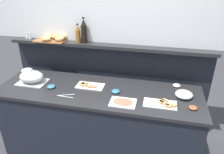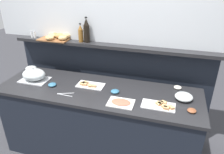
# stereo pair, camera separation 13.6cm
# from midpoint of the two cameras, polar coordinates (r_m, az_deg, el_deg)

# --- Properties ---
(ground_plane) EXTENTS (12.00, 12.00, 0.00)m
(ground_plane) POSITION_cam_midpoint_polar(r_m,az_deg,el_deg) (3.42, -1.60, -11.91)
(ground_plane) COLOR #38383D
(buffet_counter) EXTENTS (2.31, 0.73, 0.91)m
(buffet_counter) POSITION_cam_midpoint_polar(r_m,az_deg,el_deg) (2.69, -4.95, -11.94)
(buffet_counter) COLOR black
(buffet_counter) RESTS_ON ground_plane
(back_ledge_unit) EXTENTS (2.59, 0.22, 1.30)m
(back_ledge_unit) POSITION_cam_midpoint_polar(r_m,az_deg,el_deg) (3.00, -2.05, -2.29)
(back_ledge_unit) COLOR black
(back_ledge_unit) RESTS_ON ground_plane
(sandwich_platter_rear) EXTENTS (0.33, 0.17, 0.04)m
(sandwich_platter_rear) POSITION_cam_midpoint_polar(r_m,az_deg,el_deg) (2.21, 11.44, -6.97)
(sandwich_platter_rear) COLOR white
(sandwich_platter_rear) RESTS_ON buffet_counter
(sandwich_platter_front) EXTENTS (0.32, 0.17, 0.04)m
(sandwich_platter_front) POSITION_cam_midpoint_polar(r_m,az_deg,el_deg) (2.52, -7.76, -2.28)
(sandwich_platter_front) COLOR white
(sandwich_platter_front) RESTS_ON buffet_counter
(cold_cuts_platter) EXTENTS (0.26, 0.19, 0.02)m
(cold_cuts_platter) POSITION_cam_midpoint_polar(r_m,az_deg,el_deg) (2.20, 1.12, -6.72)
(cold_cuts_platter) COLOR white
(cold_cuts_platter) RESTS_ON buffet_counter
(serving_cloche) EXTENTS (0.34, 0.24, 0.17)m
(serving_cloche) POSITION_cam_midpoint_polar(r_m,az_deg,el_deg) (2.75, -21.83, -0.02)
(serving_cloche) COLOR #B7BABF
(serving_cloche) RESTS_ON buffet_counter
(glass_bowl_large) EXTENTS (0.18, 0.18, 0.07)m
(glass_bowl_large) POSITION_cam_midpoint_polar(r_m,az_deg,el_deg) (2.38, 16.96, -4.52)
(glass_bowl_large) COLOR silver
(glass_bowl_large) RESTS_ON buffet_counter
(glass_bowl_medium) EXTENTS (0.15, 0.15, 0.06)m
(glass_bowl_medium) POSITION_cam_midpoint_polar(r_m,az_deg,el_deg) (3.07, -22.75, 1.54)
(glass_bowl_medium) COLOR silver
(glass_bowl_medium) RESTS_ON buffet_counter
(condiment_bowl_red) EXTENTS (0.08, 0.08, 0.03)m
(condiment_bowl_red) POSITION_cam_midpoint_polar(r_m,az_deg,el_deg) (2.23, 19.05, -7.70)
(condiment_bowl_red) COLOR brown
(condiment_bowl_red) RESTS_ON buffet_counter
(condiment_bowl_teal) EXTENTS (0.09, 0.09, 0.03)m
(condiment_bowl_teal) POSITION_cam_midpoint_polar(r_m,az_deg,el_deg) (2.37, -0.67, -3.83)
(condiment_bowl_teal) COLOR teal
(condiment_bowl_teal) RESTS_ON buffet_counter
(condiment_bowl_cream) EXTENTS (0.09, 0.09, 0.03)m
(condiment_bowl_cream) POSITION_cam_midpoint_polar(r_m,az_deg,el_deg) (2.58, -17.27, -2.43)
(condiment_bowl_cream) COLOR teal
(condiment_bowl_cream) RESTS_ON buffet_counter
(condiment_bowl_dark) EXTENTS (0.09, 0.09, 0.03)m
(condiment_bowl_dark) POSITION_cam_midpoint_polar(r_m,az_deg,el_deg) (2.58, 15.32, -2.18)
(condiment_bowl_dark) COLOR silver
(condiment_bowl_dark) RESTS_ON buffet_counter
(serving_tongs) EXTENTS (0.19, 0.08, 0.01)m
(serving_tongs) POSITION_cam_midpoint_polar(r_m,az_deg,el_deg) (2.38, -13.90, -4.89)
(serving_tongs) COLOR #B7BABF
(serving_tongs) RESTS_ON buffet_counter
(vinegar_bottle_amber) EXTENTS (0.06, 0.06, 0.24)m
(vinegar_bottle_amber) POSITION_cam_midpoint_polar(r_m,az_deg,el_deg) (2.78, -10.44, 11.08)
(vinegar_bottle_amber) COLOR #8E5B23
(vinegar_bottle_amber) RESTS_ON back_ledge_unit
(wine_bottle_dark) EXTENTS (0.08, 0.08, 0.32)m
(wine_bottle_dark) POSITION_cam_midpoint_polar(r_m,az_deg,el_deg) (2.75, -8.87, 11.83)
(wine_bottle_dark) COLOR black
(wine_bottle_dark) RESTS_ON back_ledge_unit
(salt_shaker) EXTENTS (0.03, 0.03, 0.09)m
(salt_shaker) POSITION_cam_midpoint_polar(r_m,az_deg,el_deg) (3.14, -22.79, 10.07)
(salt_shaker) COLOR white
(salt_shaker) RESTS_ON back_ledge_unit
(pepper_shaker) EXTENTS (0.03, 0.03, 0.09)m
(pepper_shaker) POSITION_cam_midpoint_polar(r_m,az_deg,el_deg) (3.12, -22.12, 10.07)
(pepper_shaker) COLOR white
(pepper_shaker) RESTS_ON back_ledge_unit
(bread_basket) EXTENTS (0.42, 0.31, 0.08)m
(bread_basket) POSITION_cam_midpoint_polar(r_m,az_deg,el_deg) (2.94, -16.58, 9.91)
(bread_basket) COLOR brown
(bread_basket) RESTS_ON back_ledge_unit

